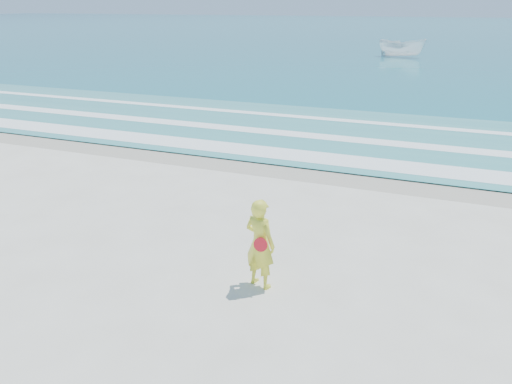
% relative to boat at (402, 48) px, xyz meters
% --- Properties ---
extents(ground, '(400.00, 400.00, 0.00)m').
position_rel_boat_xyz_m(ground, '(0.97, -46.97, -0.95)').
color(ground, silver).
rests_on(ground, ground).
extents(wet_sand, '(400.00, 2.40, 0.00)m').
position_rel_boat_xyz_m(wet_sand, '(0.97, -37.97, -0.95)').
color(wet_sand, '#B2A893').
rests_on(wet_sand, ground).
extents(ocean, '(400.00, 190.00, 0.04)m').
position_rel_boat_xyz_m(ocean, '(0.97, 58.03, -0.93)').
color(ocean, '#19727F').
rests_on(ocean, ground).
extents(shallow, '(400.00, 10.00, 0.01)m').
position_rel_boat_xyz_m(shallow, '(0.97, -32.97, -0.91)').
color(shallow, '#59B7AD').
rests_on(shallow, ocean).
extents(foam_near, '(400.00, 1.40, 0.01)m').
position_rel_boat_xyz_m(foam_near, '(0.97, -36.67, -0.90)').
color(foam_near, white).
rests_on(foam_near, shallow).
extents(foam_mid, '(400.00, 0.90, 0.01)m').
position_rel_boat_xyz_m(foam_mid, '(0.97, -33.77, -0.90)').
color(foam_mid, white).
rests_on(foam_mid, shallow).
extents(foam_far, '(400.00, 0.60, 0.01)m').
position_rel_boat_xyz_m(foam_far, '(0.97, -30.47, -0.90)').
color(foam_far, white).
rests_on(foam_far, shallow).
extents(boat, '(4.98, 2.67, 1.82)m').
position_rel_boat_xyz_m(boat, '(0.00, 0.00, 0.00)').
color(boat, white).
rests_on(boat, ocean).
extents(woman, '(0.75, 0.61, 1.80)m').
position_rel_boat_xyz_m(woman, '(2.38, -45.25, -0.05)').
color(woman, yellow).
rests_on(woman, ground).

